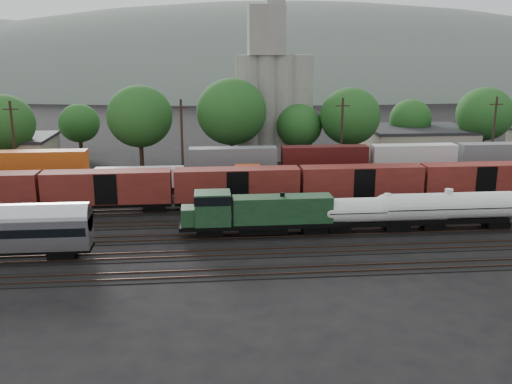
{
  "coord_description": "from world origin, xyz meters",
  "views": [
    {
      "loc": [
        -8.9,
        -61.96,
        19.59
      ],
      "look_at": [
        -2.89,
        2.0,
        3.0
      ],
      "focal_mm": 40.0,
      "sensor_mm": 36.0,
      "label": 1
    }
  ],
  "objects": [
    {
      "name": "grain_silo",
      "position": [
        3.28,
        36.0,
        11.26
      ],
      "size": [
        13.4,
        5.0,
        29.0
      ],
      "color": "gray",
      "rests_on": "ground"
    },
    {
      "name": "orange_locomotive",
      "position": [
        0.93,
        10.0,
        2.38
      ],
      "size": [
        16.6,
        2.77,
        4.15
      ],
      "color": "black",
      "rests_on": "ground"
    },
    {
      "name": "tracks",
      "position": [
        0.0,
        0.0,
        0.05
      ],
      "size": [
        180.0,
        33.2,
        0.2
      ],
      "color": "black",
      "rests_on": "ground"
    },
    {
      "name": "distant_hills",
      "position": [
        23.92,
        260.0,
        -20.56
      ],
      "size": [
        860.0,
        286.0,
        130.0
      ],
      "color": "#59665B",
      "rests_on": "ground"
    },
    {
      "name": "container_wall",
      "position": [
        -1.42,
        15.0,
        2.87
      ],
      "size": [
        160.0,
        2.6,
        5.8
      ],
      "color": "black",
      "rests_on": "ground"
    },
    {
      "name": "green_locomotive",
      "position": [
        -3.82,
        -5.0,
        2.62
      ],
      "size": [
        17.37,
        3.07,
        4.6
      ],
      "color": "black",
      "rests_on": "ground"
    },
    {
      "name": "tank_car_b",
      "position": [
        17.26,
        -5.0,
        2.59
      ],
      "size": [
        16.58,
        2.97,
        4.35
      ],
      "color": "white",
      "rests_on": "ground"
    },
    {
      "name": "tank_car_a",
      "position": [
        10.51,
        -5.0,
        2.4
      ],
      "size": [
        15.25,
        2.73,
        4.0
      ],
      "color": "white",
      "rests_on": "ground"
    },
    {
      "name": "industrial_sheds",
      "position": [
        6.63,
        35.25,
        2.56
      ],
      "size": [
        119.38,
        17.26,
        5.1
      ],
      "color": "#9E937F",
      "rests_on": "ground"
    },
    {
      "name": "utility_poles",
      "position": [
        0.0,
        22.0,
        6.21
      ],
      "size": [
        122.2,
        0.36,
        12.0
      ],
      "color": "black",
      "rests_on": "ground"
    },
    {
      "name": "tree_band",
      "position": [
        -7.88,
        34.36,
        7.89
      ],
      "size": [
        162.72,
        22.26,
        14.5
      ],
      "color": "black",
      "rests_on": "ground"
    },
    {
      "name": "boxcar_string",
      "position": [
        -12.63,
        5.0,
        3.12
      ],
      "size": [
        122.8,
        2.9,
        4.2
      ],
      "color": "black",
      "rests_on": "ground"
    },
    {
      "name": "ground",
      "position": [
        0.0,
        0.0,
        0.0
      ],
      "size": [
        600.0,
        600.0,
        0.0
      ],
      "primitive_type": "plane",
      "color": "black"
    }
  ]
}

